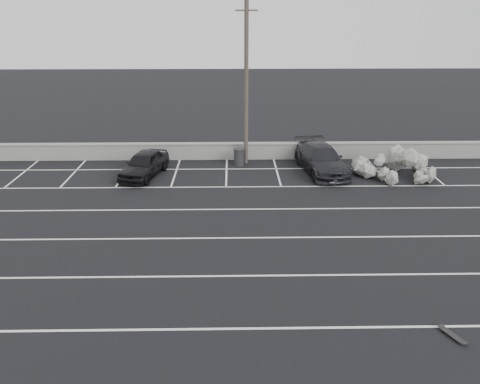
{
  "coord_description": "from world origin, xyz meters",
  "views": [
    {
      "loc": [
        1.35,
        -14.69,
        9.18
      ],
      "look_at": [
        1.7,
        5.75,
        1.0
      ],
      "focal_mm": 35.0,
      "sensor_mm": 36.0,
      "label": 1
    }
  ],
  "objects_px": {
    "skateboard": "(452,335)",
    "utility_pole": "(246,85)",
    "car_right": "(321,159)",
    "trash_bin": "(239,157)",
    "riprap_pile": "(392,167)",
    "car_left": "(144,164)"
  },
  "relations": [
    {
      "from": "car_left",
      "to": "utility_pole",
      "type": "distance_m",
      "value": 7.56
    },
    {
      "from": "riprap_pile",
      "to": "skateboard",
      "type": "xyz_separation_m",
      "value": [
        -2.76,
        -14.32,
        -0.4
      ]
    },
    {
      "from": "trash_bin",
      "to": "utility_pole",
      "type": "bearing_deg",
      "value": 48.49
    },
    {
      "from": "utility_pole",
      "to": "skateboard",
      "type": "distance_m",
      "value": 18.26
    },
    {
      "from": "utility_pole",
      "to": "trash_bin",
      "type": "xyz_separation_m",
      "value": [
        -0.43,
        -0.49,
        -4.3
      ]
    },
    {
      "from": "trash_bin",
      "to": "skateboard",
      "type": "bearing_deg",
      "value": -69.38
    },
    {
      "from": "car_right",
      "to": "car_left",
      "type": "bearing_deg",
      "value": 174.61
    },
    {
      "from": "car_right",
      "to": "riprap_pile",
      "type": "relative_size",
      "value": 1.09
    },
    {
      "from": "car_right",
      "to": "riprap_pile",
      "type": "height_order",
      "value": "car_right"
    },
    {
      "from": "car_right",
      "to": "riprap_pile",
      "type": "xyz_separation_m",
      "value": [
        4.02,
        -0.64,
        -0.3
      ]
    },
    {
      "from": "car_left",
      "to": "riprap_pile",
      "type": "distance_m",
      "value": 14.33
    },
    {
      "from": "car_right",
      "to": "skateboard",
      "type": "height_order",
      "value": "car_right"
    },
    {
      "from": "car_right",
      "to": "utility_pole",
      "type": "xyz_separation_m",
      "value": [
        -4.4,
        1.74,
        4.07
      ]
    },
    {
      "from": "trash_bin",
      "to": "car_right",
      "type": "bearing_deg",
      "value": -14.45
    },
    {
      "from": "car_right",
      "to": "trash_bin",
      "type": "height_order",
      "value": "car_right"
    },
    {
      "from": "car_right",
      "to": "utility_pole",
      "type": "height_order",
      "value": "utility_pole"
    },
    {
      "from": "car_left",
      "to": "skateboard",
      "type": "height_order",
      "value": "car_left"
    },
    {
      "from": "car_left",
      "to": "trash_bin",
      "type": "relative_size",
      "value": 3.96
    },
    {
      "from": "car_left",
      "to": "utility_pole",
      "type": "height_order",
      "value": "utility_pole"
    },
    {
      "from": "car_right",
      "to": "trash_bin",
      "type": "bearing_deg",
      "value": 156.96
    },
    {
      "from": "skateboard",
      "to": "utility_pole",
      "type": "bearing_deg",
      "value": 83.83
    },
    {
      "from": "utility_pole",
      "to": "riprap_pile",
      "type": "height_order",
      "value": "utility_pole"
    }
  ]
}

